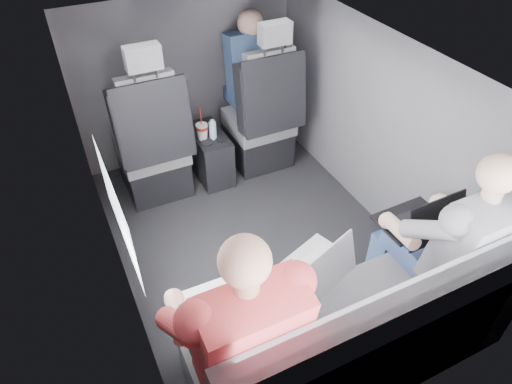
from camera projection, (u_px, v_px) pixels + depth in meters
name	position (u px, v px, depth m)	size (l,w,h in m)	color
floor	(258.00, 243.00, 3.20)	(2.60, 2.60, 0.00)	black
ceiling	(258.00, 60.00, 2.34)	(2.60, 2.60, 0.00)	#B2B2AD
panel_left	(109.00, 209.00, 2.46)	(0.02, 2.60, 1.35)	#56565B
panel_right	(378.00, 131.00, 3.07)	(0.02, 2.60, 1.35)	#56565B
panel_front	(187.00, 79.00, 3.67)	(1.80, 0.02, 1.35)	#56565B
panel_back	(398.00, 335.00, 1.87)	(1.80, 0.02, 1.35)	#56565B
side_window	(117.00, 210.00, 2.12)	(0.02, 0.75, 0.42)	white
seatbelt	(273.00, 86.00, 3.30)	(0.05, 0.01, 0.65)	black
front_seat_left	(153.00, 151.00, 3.37)	(0.52, 0.58, 1.26)	black
front_seat_right	(262.00, 123.00, 3.68)	(0.52, 0.58, 1.26)	black
center_console	(210.00, 155.00, 3.68)	(0.24, 0.48, 0.41)	black
rear_bench	(352.00, 339.00, 2.27)	(1.60, 0.57, 0.92)	slate
soda_cup	(202.00, 131.00, 3.45)	(0.09, 0.09, 0.28)	white
water_bottle	(213.00, 130.00, 3.45)	(0.06, 0.06, 0.16)	#AFD5EE
laptop_white	(218.00, 305.00, 2.03)	(0.32, 0.30, 0.24)	white
laptop_silver	(320.00, 264.00, 2.22)	(0.39, 0.39, 0.24)	#BABABF
laptop_black	(420.00, 220.00, 2.45)	(0.37, 0.33, 0.26)	black
passenger_rear_left	(237.00, 329.00, 1.92)	(0.53, 0.65, 1.27)	#39393E
passenger_rear_right	(448.00, 242.00, 2.33)	(0.51, 0.63, 1.23)	navy
passenger_front_right	(251.00, 69.00, 3.64)	(0.39, 0.39, 0.78)	navy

